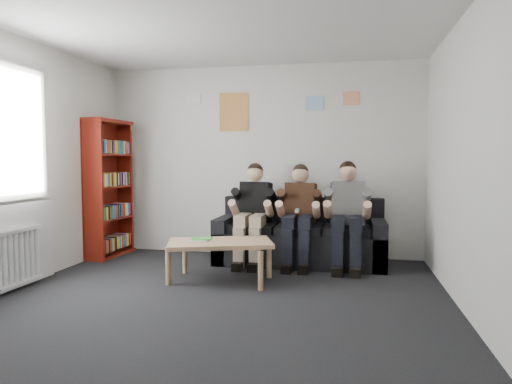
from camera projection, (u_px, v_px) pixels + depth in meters
room_shell at (208, 161)px, 4.08m from camera, size 5.00×5.00×5.00m
sofa at (300, 240)px, 6.07m from camera, size 2.19×0.89×0.84m
bookshelf at (110, 188)px, 6.44m from camera, size 0.29×0.87×1.93m
coffee_table at (220, 246)px, 5.10m from camera, size 1.14×0.63×0.46m
game_cases at (200, 240)px, 5.10m from camera, size 0.23×0.19×0.03m
person_left at (252, 214)px, 5.97m from camera, size 0.40×0.86×1.32m
person_middle at (299, 215)px, 5.85m from camera, size 0.40×0.85×1.31m
person_right at (347, 215)px, 5.73m from camera, size 0.42×0.89×1.35m
radiator at (19, 257)px, 4.78m from camera, size 0.10×0.64×0.60m
window at (10, 192)px, 4.75m from camera, size 0.05×1.30×2.36m
poster_large at (234, 112)px, 6.54m from camera, size 0.42×0.01×0.55m
poster_blue at (314, 103)px, 6.31m from camera, size 0.25×0.01×0.20m
poster_pink at (351, 98)px, 6.20m from camera, size 0.22×0.01×0.18m
poster_sign at (194, 99)px, 6.65m from camera, size 0.20×0.01×0.14m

